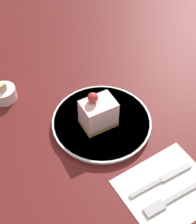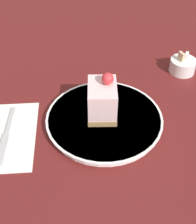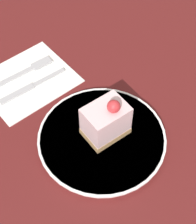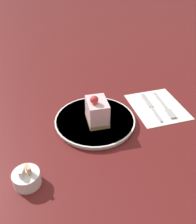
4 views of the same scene
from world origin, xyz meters
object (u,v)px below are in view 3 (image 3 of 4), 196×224
at_px(cake_slice, 105,121).
at_px(knife, 27,89).
at_px(plate, 102,139).
at_px(fork, 27,71).

height_order(cake_slice, knife, cake_slice).
distance_m(plate, knife, 0.22).
bearing_deg(plate, cake_slice, 105.90).
distance_m(plate, fork, 0.26).
bearing_deg(cake_slice, plate, -69.54).
distance_m(cake_slice, knife, 0.22).
height_order(plate, knife, plate).
height_order(plate, fork, plate).
bearing_deg(cake_slice, fork, -171.82).
relative_size(plate, cake_slice, 2.53).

